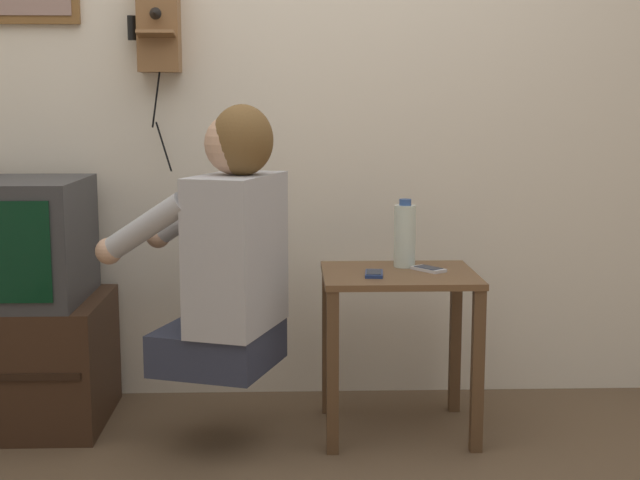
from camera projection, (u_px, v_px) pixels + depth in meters
name	position (u px, v px, depth m)	size (l,w,h in m)	color
wall_back	(277.00, 75.00, 3.46)	(6.80, 0.05, 2.55)	silver
side_table	(399.00, 308.00, 3.14)	(0.54, 0.45, 0.58)	brown
person	(229.00, 250.00, 2.95)	(0.63, 0.56, 0.88)	#2D3347
tv_stand	(26.00, 361.00, 3.26)	(0.59, 0.55, 0.46)	#382316
television	(10.00, 240.00, 3.18)	(0.52, 0.53, 0.44)	#38383A
wall_phone_antique	(158.00, 22.00, 3.34)	(0.19, 0.19, 0.78)	brown
cell_phone_held	(374.00, 274.00, 3.06)	(0.07, 0.13, 0.01)	navy
cell_phone_spare	(428.00, 269.00, 3.14)	(0.12, 0.14, 0.01)	silver
water_bottle	(405.00, 235.00, 3.20)	(0.08, 0.08, 0.25)	silver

